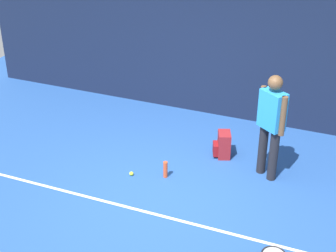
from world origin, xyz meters
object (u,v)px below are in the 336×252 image
at_px(tennis_player, 271,121).
at_px(tennis_ball_near_player, 131,174).
at_px(tennis_ball_by_fence, 221,136).
at_px(backpack, 223,145).
at_px(water_bottle, 165,170).

height_order(tennis_player, tennis_ball_near_player, tennis_player).
distance_m(tennis_ball_near_player, tennis_ball_by_fence, 1.98).
xyz_separation_m(tennis_ball_near_player, tennis_ball_by_fence, (0.95, 1.73, 0.00)).
relative_size(backpack, tennis_ball_near_player, 6.67).
xyz_separation_m(backpack, water_bottle, (-0.65, -0.95, -0.07)).
bearing_deg(tennis_player, tennis_ball_by_fence, 172.43).
bearing_deg(tennis_player, backpack, -166.08).
xyz_separation_m(tennis_player, tennis_ball_near_player, (-1.97, -0.82, -0.93)).
xyz_separation_m(tennis_player, backpack, (-0.81, 0.30, -0.76)).
height_order(backpack, tennis_ball_by_fence, backpack).
xyz_separation_m(tennis_ball_by_fence, water_bottle, (-0.43, -1.57, 0.10)).
distance_m(backpack, tennis_ball_by_fence, 0.67).
distance_m(tennis_player, backpack, 1.15).
distance_m(tennis_player, tennis_ball_near_player, 2.33).
bearing_deg(backpack, water_bottle, -55.29).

